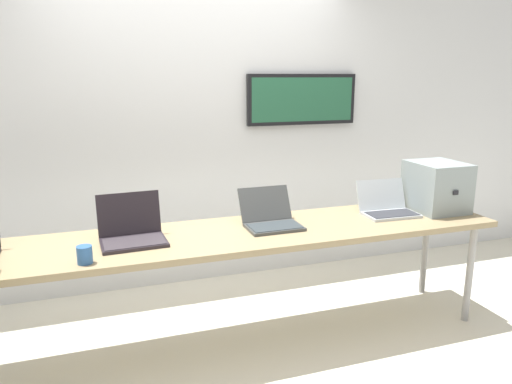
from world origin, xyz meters
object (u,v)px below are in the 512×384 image
(laptop_station_2, at_px, (271,218))
(laptop_station_3, at_px, (387,207))
(laptop_station_1, at_px, (132,231))
(equipment_box, at_px, (436,187))
(coffee_mug, at_px, (85,255))
(workbench, at_px, (236,239))

(laptop_station_2, xyz_separation_m, laptop_station_3, (0.90, -0.00, -0.00))
(laptop_station_1, bearing_deg, laptop_station_2, 1.46)
(equipment_box, xyz_separation_m, coffee_mug, (-2.46, -0.28, -0.13))
(workbench, bearing_deg, laptop_station_2, 12.46)
(workbench, relative_size, laptop_station_1, 8.99)
(coffee_mug, bearing_deg, workbench, 15.31)
(laptop_station_1, relative_size, coffee_mug, 4.06)
(laptop_station_1, distance_m, laptop_station_2, 0.90)
(workbench, xyz_separation_m, equipment_box, (1.55, 0.03, 0.23))
(laptop_station_3, bearing_deg, workbench, -177.30)
(equipment_box, xyz_separation_m, laptop_station_1, (-2.19, 0.01, -0.12))
(workbench, bearing_deg, laptop_station_1, 177.05)
(workbench, height_order, laptop_station_2, laptop_station_2)
(laptop_station_2, height_order, coffee_mug, laptop_station_2)
(laptop_station_1, relative_size, laptop_station_3, 1.01)
(workbench, bearing_deg, equipment_box, 1.02)
(workbench, height_order, laptop_station_1, laptop_station_1)
(laptop_station_2, bearing_deg, coffee_mug, -165.30)
(workbench, bearing_deg, laptop_station_3, 2.70)
(laptop_station_1, xyz_separation_m, coffee_mug, (-0.27, -0.28, -0.01))
(laptop_station_1, relative_size, laptop_station_2, 1.09)
(laptop_station_3, bearing_deg, equipment_box, -3.89)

